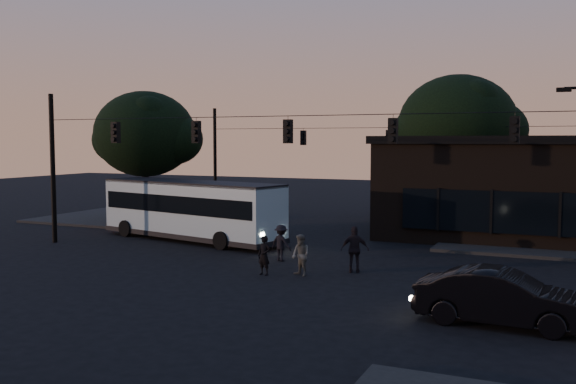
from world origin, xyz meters
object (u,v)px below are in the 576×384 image
at_px(car, 503,298).
at_px(pedestrian_d, 281,243).
at_px(bus, 191,207).
at_px(building, 532,187).
at_px(pedestrian_c, 355,249).
at_px(pedestrian_a, 264,255).
at_px(pedestrian_b, 301,255).

xyz_separation_m(car, pedestrian_d, (-9.68, 6.24, -0.01)).
height_order(car, pedestrian_d, car).
bearing_deg(bus, building, 41.05).
distance_m(car, pedestrian_c, 7.96).
height_order(building, pedestrian_a, building).
relative_size(bus, pedestrian_a, 7.34).
xyz_separation_m(building, pedestrian_c, (-5.72, -12.90, -1.79)).
bearing_deg(car, building, 3.87).
bearing_deg(bus, pedestrian_a, -27.52).
relative_size(pedestrian_b, pedestrian_d, 1.02).
height_order(bus, pedestrian_a, bus).
bearing_deg(bus, pedestrian_d, -13.47).
xyz_separation_m(pedestrian_a, pedestrian_b, (1.33, 0.46, 0.04)).
height_order(car, pedestrian_c, pedestrian_c).
bearing_deg(pedestrian_d, pedestrian_a, 116.38).
xyz_separation_m(bus, pedestrian_b, (8.60, -5.74, -0.92)).
bearing_deg(car, pedestrian_b, 66.73).
height_order(pedestrian_a, pedestrian_d, pedestrian_d).
distance_m(pedestrian_a, pedestrian_d, 2.96).
bearing_deg(pedestrian_b, car, 3.71).
bearing_deg(bus, car, -17.33).
xyz_separation_m(bus, pedestrian_c, (10.31, -4.35, -0.80)).
xyz_separation_m(building, pedestrian_a, (-8.76, -14.75, -1.95)).
bearing_deg(car, pedestrian_c, 52.14).
bearing_deg(pedestrian_d, bus, -11.97).
distance_m(pedestrian_a, pedestrian_b, 1.41).
relative_size(pedestrian_a, pedestrian_c, 0.83).
bearing_deg(pedestrian_c, pedestrian_d, -32.13).
xyz_separation_m(pedestrian_a, pedestrian_c, (3.04, 1.85, 0.16)).
relative_size(building, car, 3.23).
height_order(pedestrian_b, pedestrian_c, pedestrian_c).
relative_size(building, pedestrian_b, 9.65).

